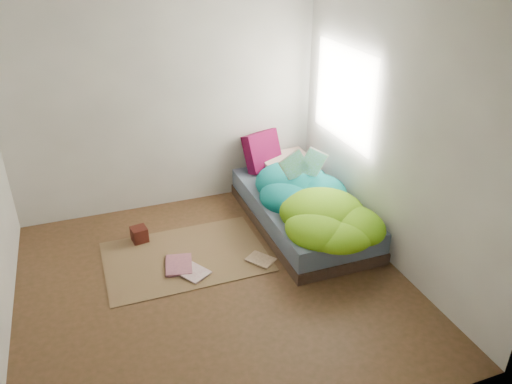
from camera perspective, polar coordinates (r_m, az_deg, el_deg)
ground at (r=4.75m, az=-4.73°, el=-10.63°), size 3.50×3.50×0.00m
room_walls at (r=3.97m, az=-5.48°, el=8.27°), size 3.54×3.54×2.62m
bed at (r=5.57m, az=5.24°, el=-2.24°), size 1.00×2.00×0.34m
duvet at (r=5.24m, az=6.41°, el=-0.12°), size 0.96×1.84×0.34m
rug at (r=5.15m, az=-8.06°, el=-7.32°), size 1.60×1.10×0.01m
pillow_floral at (r=6.16m, az=3.40°, el=3.36°), size 0.65×0.46×0.14m
pillow_magenta at (r=6.07m, az=0.74°, el=4.70°), size 0.48×0.31×0.46m
open_book at (r=5.34m, az=5.55°, el=4.15°), size 0.45×0.10×0.27m
wooden_box at (r=5.44m, az=-13.19°, el=-4.72°), size 0.18×0.18×0.16m
floor_book_a at (r=4.84m, az=-8.26°, el=-9.67°), size 0.36×0.39×0.02m
floor_book_b at (r=5.01m, az=-10.30°, el=-8.35°), size 0.32×0.39×0.03m
floor_book_c at (r=4.96m, az=-0.08°, el=-8.30°), size 0.32×0.33×0.02m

